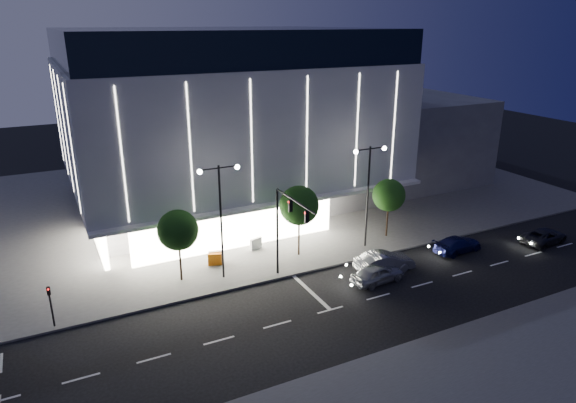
% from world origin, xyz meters
% --- Properties ---
extents(ground, '(160.00, 160.00, 0.00)m').
position_xyz_m(ground, '(0.00, 0.00, 0.00)').
color(ground, black).
rests_on(ground, ground).
extents(sidewalk_museum, '(70.00, 40.00, 0.15)m').
position_xyz_m(sidewalk_museum, '(5.00, 24.00, 0.07)').
color(sidewalk_museum, '#474747').
rests_on(sidewalk_museum, ground).
extents(sidewalk_near, '(70.00, 10.00, 0.15)m').
position_xyz_m(sidewalk_near, '(5.00, -12.00, 0.07)').
color(sidewalk_near, '#474747').
rests_on(sidewalk_near, ground).
extents(museum, '(30.00, 25.80, 18.00)m').
position_xyz_m(museum, '(2.98, 22.31, 9.27)').
color(museum, '#4C4C51').
rests_on(museum, ground).
extents(annex_building, '(16.00, 20.00, 10.00)m').
position_xyz_m(annex_building, '(26.00, 24.00, 5.00)').
color(annex_building, '#4C4C51').
rests_on(annex_building, ground).
extents(traffic_mast, '(0.33, 5.89, 7.07)m').
position_xyz_m(traffic_mast, '(1.00, 3.34, 5.03)').
color(traffic_mast, black).
rests_on(traffic_mast, ground).
extents(street_lamp_west, '(3.16, 0.36, 9.00)m').
position_xyz_m(street_lamp_west, '(-3.00, 6.00, 5.96)').
color(street_lamp_west, black).
rests_on(street_lamp_west, ground).
extents(street_lamp_east, '(3.16, 0.36, 9.00)m').
position_xyz_m(street_lamp_east, '(10.00, 6.00, 5.96)').
color(street_lamp_east, black).
rests_on(street_lamp_east, ground).
extents(ped_signal_far, '(0.22, 0.24, 3.00)m').
position_xyz_m(ped_signal_far, '(-15.00, 4.50, 1.89)').
color(ped_signal_far, black).
rests_on(ped_signal_far, ground).
extents(tree_left, '(3.02, 3.02, 5.72)m').
position_xyz_m(tree_left, '(-5.97, 7.02, 4.03)').
color(tree_left, black).
rests_on(tree_left, ground).
extents(tree_mid, '(3.25, 3.25, 6.15)m').
position_xyz_m(tree_mid, '(4.03, 7.02, 4.33)').
color(tree_mid, black).
rests_on(tree_mid, ground).
extents(tree_right, '(2.91, 2.91, 5.51)m').
position_xyz_m(tree_right, '(13.03, 7.02, 3.88)').
color(tree_right, black).
rests_on(tree_right, ground).
extents(car_lead, '(4.42, 2.11, 1.46)m').
position_xyz_m(car_lead, '(7.18, 0.32, 0.73)').
color(car_lead, '#919398').
rests_on(car_lead, ground).
extents(car_second, '(4.94, 2.21, 1.58)m').
position_xyz_m(car_second, '(8.76, 1.60, 0.79)').
color(car_second, gray).
rests_on(car_second, ground).
extents(car_third, '(4.78, 2.25, 1.35)m').
position_xyz_m(car_third, '(16.54, 1.77, 0.67)').
color(car_third, '#151850').
rests_on(car_third, ground).
extents(car_fourth, '(4.83, 2.58, 1.29)m').
position_xyz_m(car_fourth, '(24.74, -0.28, 0.64)').
color(car_fourth, '#27282B').
rests_on(car_fourth, ground).
extents(barrier_b, '(1.13, 0.50, 1.00)m').
position_xyz_m(barrier_b, '(-2.72, 8.69, 0.65)').
color(barrier_b, white).
rests_on(barrier_b, sidewalk_museum).
extents(barrier_c, '(1.12, 0.59, 1.00)m').
position_xyz_m(barrier_c, '(-2.94, 8.23, 0.65)').
color(barrier_c, orange).
rests_on(barrier_c, sidewalk_museum).
extents(barrier_d, '(1.13, 0.51, 1.00)m').
position_xyz_m(barrier_d, '(1.22, 9.61, 0.65)').
color(barrier_d, silver).
rests_on(barrier_d, sidewalk_museum).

